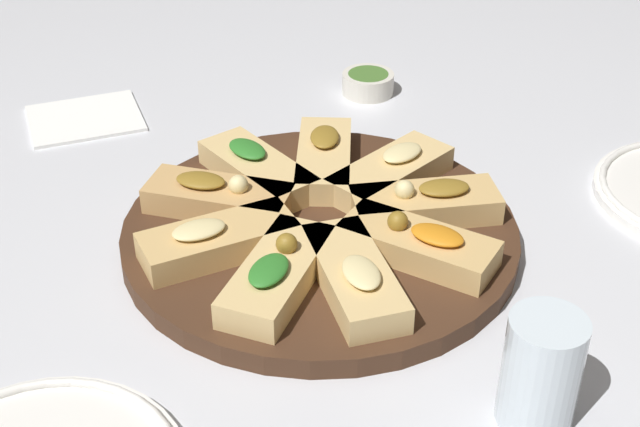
# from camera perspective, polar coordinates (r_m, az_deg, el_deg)

# --- Properties ---
(ground_plane) EXTENTS (3.00, 3.00, 0.00)m
(ground_plane) POSITION_cam_1_polar(r_m,az_deg,el_deg) (0.95, -0.00, -1.83)
(ground_plane) COLOR silver
(serving_board) EXTENTS (0.42, 0.42, 0.02)m
(serving_board) POSITION_cam_1_polar(r_m,az_deg,el_deg) (0.95, -0.00, -1.29)
(serving_board) COLOR #422819
(serving_board) RESTS_ON ground_plane
(focaccia_slice_0) EXTENTS (0.15, 0.16, 0.05)m
(focaccia_slice_0) POSITION_cam_1_polar(r_m,az_deg,el_deg) (0.84, -2.75, -3.86)
(focaccia_slice_0) COLOR #DBB775
(focaccia_slice_0) RESTS_ON serving_board
(focaccia_slice_1) EXTENTS (0.07, 0.16, 0.04)m
(focaccia_slice_1) POSITION_cam_1_polar(r_m,az_deg,el_deg) (0.84, 2.22, -4.04)
(focaccia_slice_1) COLOR #DBB775
(focaccia_slice_1) RESTS_ON serving_board
(focaccia_slice_2) EXTENTS (0.15, 0.16, 0.05)m
(focaccia_slice_2) POSITION_cam_1_polar(r_m,az_deg,el_deg) (0.89, 6.32, -1.95)
(focaccia_slice_2) COLOR tan
(focaccia_slice_2) RESTS_ON serving_board
(focaccia_slice_3) EXTENTS (0.16, 0.09, 0.05)m
(focaccia_slice_3) POSITION_cam_1_polar(r_m,az_deg,el_deg) (0.95, 6.76, 0.67)
(focaccia_slice_3) COLOR tan
(focaccia_slice_3) RESTS_ON serving_board
(focaccia_slice_4) EXTENTS (0.17, 0.12, 0.04)m
(focaccia_slice_4) POSITION_cam_1_polar(r_m,az_deg,el_deg) (1.00, 4.56, 2.64)
(focaccia_slice_4) COLOR #DBB775
(focaccia_slice_4) RESTS_ON serving_board
(focaccia_slice_5) EXTENTS (0.12, 0.17, 0.04)m
(focaccia_slice_5) POSITION_cam_1_polar(r_m,az_deg,el_deg) (1.03, 0.26, 3.57)
(focaccia_slice_5) COLOR #DBB775
(focaccia_slice_5) RESTS_ON serving_board
(focaccia_slice_6) EXTENTS (0.11, 0.17, 0.04)m
(focaccia_slice_6) POSITION_cam_1_polar(r_m,az_deg,el_deg) (1.01, -4.05, 2.86)
(focaccia_slice_6) COLOR #DBB775
(focaccia_slice_6) RESTS_ON serving_board
(focaccia_slice_7) EXTENTS (0.16, 0.14, 0.05)m
(focaccia_slice_7) POSITION_cam_1_polar(r_m,az_deg,el_deg) (0.96, -6.53, 1.08)
(focaccia_slice_7) COLOR tan
(focaccia_slice_7) RESTS_ON serving_board
(focaccia_slice_8) EXTENTS (0.16, 0.08, 0.04)m
(focaccia_slice_8) POSITION_cam_1_polar(r_m,az_deg,el_deg) (0.89, -6.58, -1.70)
(focaccia_slice_8) COLOR tan
(focaccia_slice_8) RESTS_ON serving_board
(water_glass) EXTENTS (0.06, 0.06, 0.10)m
(water_glass) POSITION_cam_1_polar(r_m,az_deg,el_deg) (0.74, 13.96, -9.77)
(water_glass) COLOR silver
(water_glass) RESTS_ON ground_plane
(napkin_stack) EXTENTS (0.14, 0.12, 0.01)m
(napkin_stack) POSITION_cam_1_polar(r_m,az_deg,el_deg) (1.23, -14.82, 6.01)
(napkin_stack) COLOR white
(napkin_stack) RESTS_ON ground_plane
(dipping_bowl) EXTENTS (0.07, 0.07, 0.03)m
(dipping_bowl) POSITION_cam_1_polar(r_m,az_deg,el_deg) (1.26, 3.09, 8.37)
(dipping_bowl) COLOR silver
(dipping_bowl) RESTS_ON ground_plane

